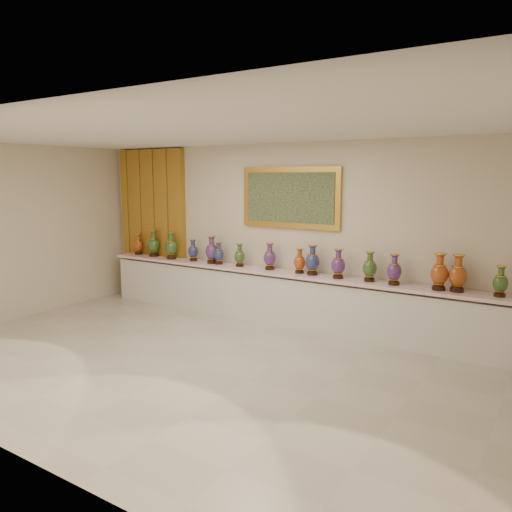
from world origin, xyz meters
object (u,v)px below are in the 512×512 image
at_px(vase_0, 138,245).
at_px(vase_1, 154,245).
at_px(vase_2, 171,247).
at_px(counter, 280,298).

height_order(vase_0, vase_1, vase_1).
distance_m(vase_1, vase_2, 0.52).
height_order(counter, vase_1, vase_1).
bearing_deg(vase_2, counter, 1.37).
relative_size(counter, vase_0, 17.60).
xyz_separation_m(counter, vase_1, (-2.87, 0.01, 0.69)).
distance_m(vase_0, vase_1, 0.43).
bearing_deg(vase_1, counter, -0.13).
relative_size(vase_1, vase_2, 1.01).
bearing_deg(vase_2, vase_1, 173.04).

